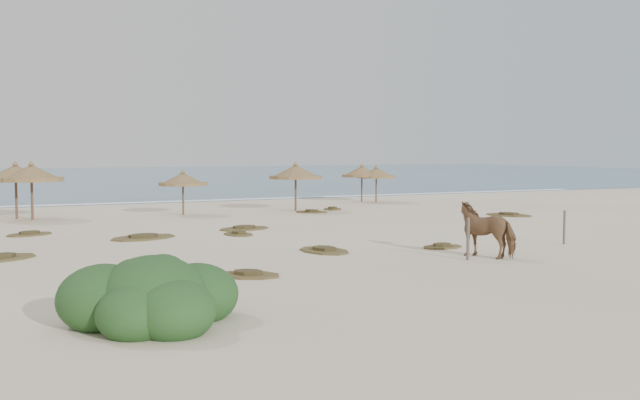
{
  "coord_description": "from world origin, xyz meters",
  "views": [
    {
      "loc": [
        -11.14,
        -21.06,
        3.42
      ],
      "look_at": [
        1.32,
        5.0,
        1.4
      ],
      "focal_mm": 40.0,
      "sensor_mm": 36.0,
      "label": 1
    }
  ],
  "objects": [
    {
      "name": "scrub_10",
      "position": [
        7.19,
        15.6,
        0.05
      ],
      "size": [
        1.57,
        1.86,
        0.16
      ],
      "rotation": [
        0.0,
        0.0,
        1.16
      ],
      "color": "brown",
      "rests_on": "ground"
    },
    {
      "name": "fence_post_near",
      "position": [
        2.54,
        -3.15,
        0.66
      ],
      "size": [
        0.13,
        0.13,
        1.33
      ],
      "primitive_type": "cylinder",
      "rotation": [
        0.0,
        0.0,
        -0.4
      ],
      "color": "brown",
      "rests_on": "ground"
    },
    {
      "name": "ground",
      "position": [
        0.0,
        0.0,
        0.0
      ],
      "size": [
        160.0,
        160.0,
        0.0
      ],
      "primitive_type": "plane",
      "color": "beige",
      "rests_on": "ground"
    },
    {
      "name": "palapa_1",
      "position": [
        -9.55,
        17.38,
        2.25
      ],
      "size": [
        3.11,
        3.11,
        2.9
      ],
      "rotation": [
        0.0,
        0.0,
        -0.0
      ],
      "color": "brown",
      "rests_on": "ground"
    },
    {
      "name": "scrub_12",
      "position": [
        3.45,
        -0.5,
        0.05
      ],
      "size": [
        1.65,
        1.16,
        0.16
      ],
      "rotation": [
        0.0,
        0.0,
        0.1
      ],
      "color": "brown",
      "rests_on": "ground"
    },
    {
      "name": "ocean",
      "position": [
        0.0,
        75.0,
        0.0
      ],
      "size": [
        200.0,
        100.0,
        0.01
      ],
      "primitive_type": "cube",
      "color": "#285679",
      "rests_on": "ground"
    },
    {
      "name": "palapa_6",
      "position": [
        11.7,
        20.3,
        1.98
      ],
      "size": [
        2.8,
        2.8,
        2.55
      ],
      "rotation": [
        0.0,
        0.0,
        -0.03
      ],
      "color": "brown",
      "rests_on": "ground"
    },
    {
      "name": "palapa_5",
      "position": [
        12.47,
        19.72,
        1.9
      ],
      "size": [
        3.28,
        3.28,
        2.45
      ],
      "rotation": [
        0.0,
        0.0,
        -0.3
      ],
      "color": "brown",
      "rests_on": "ground"
    },
    {
      "name": "scrub_3",
      "position": [
        -0.88,
        8.04,
        0.05
      ],
      "size": [
        2.67,
        2.07,
        0.16
      ],
      "rotation": [
        0.0,
        0.0,
        0.25
      ],
      "color": "brown",
      "rests_on": "ground"
    },
    {
      "name": "palapa_3",
      "position": [
        -1.47,
        16.0,
        1.87
      ],
      "size": [
        3.25,
        3.25,
        2.41
      ],
      "rotation": [
        0.0,
        0.0,
        0.32
      ],
      "color": "brown",
      "rests_on": "ground"
    },
    {
      "name": "scrub_9",
      "position": [
        -0.7,
        0.44,
        0.05
      ],
      "size": [
        1.67,
        2.33,
        0.16
      ],
      "rotation": [
        0.0,
        0.0,
        1.7
      ],
      "color": "brown",
      "rests_on": "ground"
    },
    {
      "name": "scrub_7",
      "position": [
        5.29,
        14.36,
        0.05
      ],
      "size": [
        2.09,
        2.12,
        0.16
      ],
      "rotation": [
        0.0,
        0.0,
        2.32
      ],
      "color": "brown",
      "rests_on": "ground"
    },
    {
      "name": "scrub_2",
      "position": [
        -1.77,
        6.19,
        0.05
      ],
      "size": [
        1.3,
        1.75,
        0.16
      ],
      "rotation": [
        0.0,
        0.0,
        1.75
      ],
      "color": "brown",
      "rests_on": "ground"
    },
    {
      "name": "scrub_4",
      "position": [
        8.39,
        2.93,
        0.05
      ],
      "size": [
        2.13,
        1.85,
        0.16
      ],
      "rotation": [
        0.0,
        0.0,
        2.68
      ],
      "color": "brown",
      "rests_on": "ground"
    },
    {
      "name": "horse",
      "position": [
        3.54,
        -2.85,
        0.88
      ],
      "size": [
        1.79,
        2.29,
        1.76
      ],
      "primitive_type": "imported",
      "rotation": [
        0.0,
        0.0,
        3.62
      ],
      "color": "brown",
      "rests_on": "ground"
    },
    {
      "name": "scrub_1",
      "position": [
        -5.49,
        6.73,
        0.05
      ],
      "size": [
        3.18,
        2.65,
        0.16
      ],
      "rotation": [
        0.0,
        0.0,
        0.38
      ],
      "color": "brown",
      "rests_on": "ground"
    },
    {
      "name": "scrub_11",
      "position": [
        -4.65,
        -2.91,
        0.05
      ],
      "size": [
        2.18,
        2.07,
        0.16
      ],
      "rotation": [
        0.0,
        0.0,
        2.48
      ],
      "color": "brown",
      "rests_on": "ground"
    },
    {
      "name": "foam_line",
      "position": [
        0.0,
        26.0,
        0.0
      ],
      "size": [
        70.0,
        0.6,
        0.01
      ],
      "primitive_type": "cube",
      "color": "white",
      "rests_on": "ground"
    },
    {
      "name": "fence_post_far",
      "position": [
        8.01,
        -1.64,
        0.62
      ],
      "size": [
        0.1,
        0.1,
        1.24
      ],
      "primitive_type": "cylinder",
      "rotation": [
        0.0,
        0.0,
        0.17
      ],
      "color": "brown",
      "rests_on": "ground"
    },
    {
      "name": "bush",
      "position": [
        -8.17,
        -7.28,
        0.53
      ],
      "size": [
        3.58,
        3.15,
        1.6
      ],
      "rotation": [
        0.0,
        0.0,
        0.02
      ],
      "color": "#294F22",
      "rests_on": "ground"
    },
    {
      "name": "scrub_5",
      "position": [
        13.83,
        8.21,
        0.05
      ],
      "size": [
        2.39,
        2.94,
        0.16
      ],
      "rotation": [
        0.0,
        0.0,
        1.9
      ],
      "color": "brown",
      "rests_on": "ground"
    },
    {
      "name": "scrub_6",
      "position": [
        -9.41,
        9.79,
        0.05
      ],
      "size": [
        2.25,
        1.97,
        0.16
      ],
      "rotation": [
        0.0,
        0.0,
        0.49
      ],
      "color": "brown",
      "rests_on": "ground"
    },
    {
      "name": "palapa_4",
      "position": [
        4.89,
        15.67,
        2.16
      ],
      "size": [
        3.59,
        3.59,
        2.79
      ],
      "rotation": [
        0.0,
        0.0,
        0.24
      ],
      "color": "brown",
      "rests_on": "ground"
    },
    {
      "name": "palapa_2",
      "position": [
        -8.86,
        16.63,
        2.26
      ],
      "size": [
        4.02,
        4.02,
        2.92
      ],
      "rotation": [
        0.0,
        0.0,
        0.37
      ],
      "color": "brown",
      "rests_on": "ground"
    }
  ]
}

